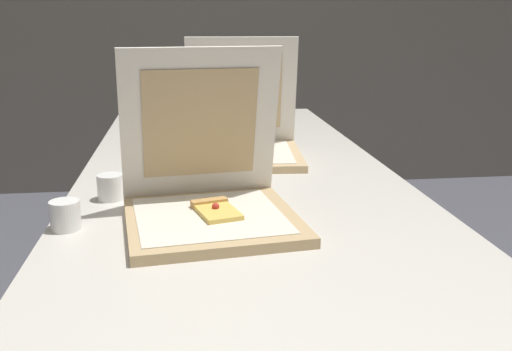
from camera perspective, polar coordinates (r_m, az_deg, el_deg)
name	(u,v)px	position (r m, az deg, el deg)	size (l,w,h in m)	color
table	(241,195)	(1.60, -1.52, -1.90)	(0.89, 2.44, 0.75)	beige
pizza_box_front	(209,198)	(1.26, -4.61, -2.18)	(0.40, 0.40, 0.37)	tan
pizza_box_middle	(243,140)	(1.83, -1.31, 3.48)	(0.38, 0.39, 0.37)	tan
cup_white_mid	(151,164)	(1.65, -10.30, 1.11)	(0.06, 0.06, 0.06)	white
cup_white_near_center	(110,187)	(1.45, -14.16, -1.12)	(0.06, 0.06, 0.06)	white
cup_white_near_left	(65,215)	(1.28, -18.28, -3.74)	(0.06, 0.06, 0.06)	white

